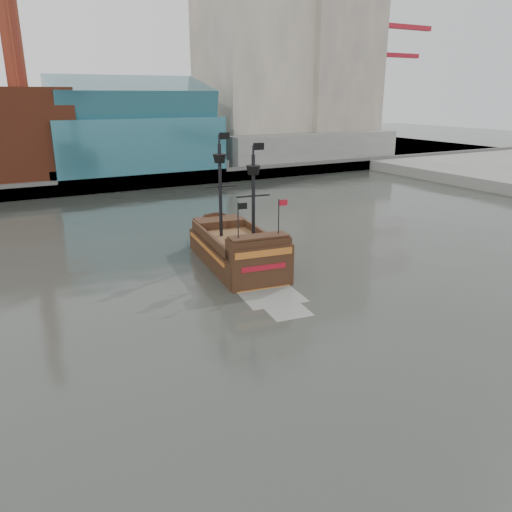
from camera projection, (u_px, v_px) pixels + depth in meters
ground at (289, 360)px, 31.38m from camera, size 400.00×400.00×0.00m
promenade_far at (63, 166)px, 107.94m from camera, size 220.00×60.00×2.00m
seawall at (90, 186)px, 83.20m from camera, size 220.00×1.00×2.60m
skyline at (83, 47)px, 96.81m from camera, size 149.00×45.00×62.00m
crane_a at (379, 81)px, 129.69m from camera, size 22.50×4.00×32.25m
crane_b at (380, 95)px, 143.50m from camera, size 19.10×4.00×26.25m
pirate_ship at (237, 253)px, 48.43m from camera, size 7.47×18.45×13.42m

